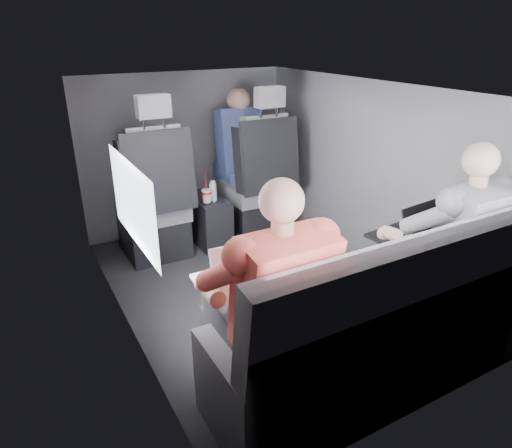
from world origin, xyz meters
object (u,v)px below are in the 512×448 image
rear_bench (372,336)px  laptop_white (240,276)px  soda_cup (207,196)px  passenger_rear_right (445,246)px  passenger_front_right (239,144)px  water_bottle (213,192)px  passenger_rear_left (266,303)px  laptop_black (409,231)px  front_seat_right (258,190)px  front_seat_left (155,209)px  center_console (208,220)px

rear_bench → laptop_white: rear_bench is taller
soda_cup → laptop_white: 1.60m
passenger_rear_right → passenger_front_right: (-0.14, 2.06, 0.13)m
soda_cup → water_bottle: 0.07m
laptop_white → passenger_rear_left: (0.01, -0.22, -0.02)m
water_bottle → laptop_black: laptop_black is taller
front_seat_right → laptop_black: 1.62m
front_seat_right → passenger_front_right: (-0.04, 0.26, 0.35)m
laptop_black → passenger_front_right: bearing=92.7°
passenger_rear_left → passenger_front_right: (0.95, 2.06, 0.14)m
front_seat_left → laptop_black: size_ratio=3.44×
front_seat_right → soda_cup: (-0.50, -0.08, 0.06)m
rear_bench → passenger_rear_right: bearing=9.8°
passenger_rear_left → passenger_rear_right: size_ratio=1.00×
water_bottle → laptop_white: (-0.56, -1.53, 0.16)m
front_seat_right → center_console: size_ratio=2.64×
front_seat_right → passenger_front_right: 0.43m
laptop_white → front_seat_right: bearing=58.0°
passenger_rear_right → front_seat_right: bearing=93.3°
rear_bench → soda_cup: size_ratio=6.57×
front_seat_left → laptop_white: 1.61m
front_seat_right → rear_bench: bearing=-103.3°
passenger_rear_left → passenger_rear_right: (1.09, -0.00, 0.00)m
laptop_white → passenger_front_right: bearing=62.7°
water_bottle → passenger_front_right: bearing=38.1°
laptop_white → passenger_rear_left: bearing=-87.9°
front_seat_left → passenger_rear_right: bearing=-60.9°
passenger_rear_left → passenger_rear_right: 1.09m
laptop_black → passenger_rear_left: (-1.04, -0.20, -0.02)m
water_bottle → passenger_rear_right: (0.54, -1.75, 0.14)m
front_seat_right → laptop_white: front_seat_right is taller
laptop_black → passenger_front_right: (-0.09, 1.86, 0.11)m
front_seat_left → water_bottle: (0.46, -0.06, 0.08)m
front_seat_right → laptop_white: 1.89m
rear_bench → laptop_black: size_ratio=4.36×
front_seat_right → rear_bench: front_seat_right is taller
rear_bench → passenger_front_right: passenger_front_right is taller
center_console → rear_bench: rear_bench is taller
laptop_white → passenger_front_right: (0.95, 1.85, 0.11)m
front_seat_left → soda_cup: bearing=-10.9°
water_bottle → passenger_rear_left: bearing=-107.4°
rear_bench → laptop_black: rear_bench is taller
front_seat_left → passenger_rear_left: bearing=-92.7°
passenger_rear_left → passenger_rear_right: passenger_rear_right is taller
laptop_black → front_seat_right: bearing=91.8°
laptop_white → rear_bench: bearing=-29.9°
center_console → passenger_rear_right: (0.55, -1.85, 0.41)m
soda_cup → rear_bench: bearing=-88.3°
passenger_rear_left → rear_bench: bearing=-10.2°
water_bottle → laptop_white: size_ratio=0.47×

